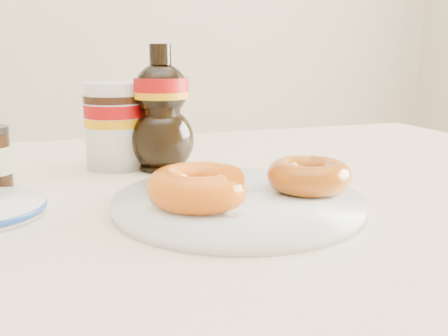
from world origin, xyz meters
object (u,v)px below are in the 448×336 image
object	(u,v)px
plate	(238,202)
nutella_jar	(115,122)
syrup_bottle	(162,108)
dining_table	(156,259)
donut_whole	(309,175)
donut_bitten	(199,187)

from	to	relation	value
plate	nutella_jar	world-z (taller)	nutella_jar
nutella_jar	syrup_bottle	bearing A→B (deg)	-28.59
dining_table	nutella_jar	distance (m)	0.23
donut_whole	syrup_bottle	world-z (taller)	syrup_bottle
plate	donut_bitten	bearing A→B (deg)	-162.70
nutella_jar	syrup_bottle	distance (m)	0.08
dining_table	plate	xyz separation A→B (m)	(0.08, -0.08, 0.09)
dining_table	donut_whole	xyz separation A→B (m)	(0.17, -0.08, 0.11)
syrup_bottle	nutella_jar	bearing A→B (deg)	151.41
plate	syrup_bottle	distance (m)	0.24
donut_bitten	plate	bearing A→B (deg)	4.60
plate	syrup_bottle	bearing A→B (deg)	100.08
plate	donut_bitten	distance (m)	0.06
plate	syrup_bottle	size ratio (longest dim) A/B	1.53
nutella_jar	donut_bitten	bearing A→B (deg)	-78.81
dining_table	donut_whole	world-z (taller)	donut_whole
donut_bitten	donut_whole	distance (m)	0.14
plate	syrup_bottle	xyz separation A→B (m)	(-0.04, 0.22, 0.08)
dining_table	donut_whole	size ratio (longest dim) A/B	14.44
donut_bitten	nutella_jar	distance (m)	0.28
plate	donut_whole	size ratio (longest dim) A/B	2.87
dining_table	syrup_bottle	world-z (taller)	syrup_bottle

